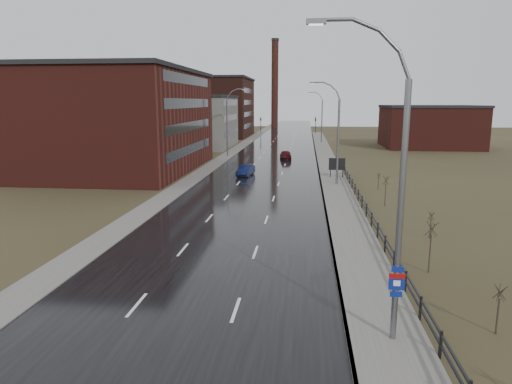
% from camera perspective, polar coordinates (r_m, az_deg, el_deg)
% --- Properties ---
extents(ground, '(320.00, 320.00, 0.00)m').
position_cam_1_polar(ground, '(18.23, -12.19, -19.46)').
color(ground, '#2D2819').
rests_on(ground, ground).
extents(road, '(14.00, 300.00, 0.06)m').
position_cam_1_polar(road, '(75.56, 2.18, 4.25)').
color(road, black).
rests_on(road, ground).
extents(sidewalk_right, '(3.20, 180.00, 0.18)m').
position_cam_1_polar(sidewalk_right, '(50.76, 9.88, 0.70)').
color(sidewalk_right, '#595651').
rests_on(sidewalk_right, ground).
extents(curb_right, '(0.16, 180.00, 0.18)m').
position_cam_1_polar(curb_right, '(50.68, 8.16, 0.74)').
color(curb_right, slate).
rests_on(curb_right, ground).
extents(sidewalk_left, '(2.40, 260.00, 0.12)m').
position_cam_1_polar(sidewalk_left, '(76.57, -3.97, 4.34)').
color(sidewalk_left, '#595651').
rests_on(sidewalk_left, ground).
extents(warehouse_near, '(22.44, 28.56, 13.50)m').
position_cam_1_polar(warehouse_near, '(65.37, -17.68, 8.56)').
color(warehouse_near, '#471914').
rests_on(warehouse_near, ground).
extents(warehouse_mid, '(16.32, 20.40, 10.50)m').
position_cam_1_polar(warehouse_mid, '(95.76, -7.94, 8.77)').
color(warehouse_mid, slate).
rests_on(warehouse_mid, ground).
extents(warehouse_far, '(26.52, 24.48, 15.50)m').
position_cam_1_polar(warehouse_far, '(126.03, -6.86, 10.50)').
color(warehouse_far, '#331611').
rests_on(warehouse_far, ground).
extents(building_right, '(18.36, 16.32, 8.50)m').
position_cam_1_polar(building_right, '(100.12, 20.88, 7.67)').
color(building_right, '#471914').
rests_on(building_right, ground).
extents(smokestack, '(2.70, 2.70, 30.70)m').
position_cam_1_polar(smokestack, '(165.32, 2.36, 13.41)').
color(smokestack, '#331611').
rests_on(smokestack, ground).
extents(streetlight_main, '(3.91, 0.29, 12.11)m').
position_cam_1_polar(streetlight_main, '(17.40, 16.73, 0.26)').
color(streetlight_main, slate).
rests_on(streetlight_main, ground).
extents(streetlight_right_mid, '(3.36, 0.28, 11.35)m').
position_cam_1_polar(streetlight_right_mid, '(51.03, 9.91, 7.27)').
color(streetlight_right_mid, slate).
rests_on(streetlight_right_mid, ground).
extents(streetlight_left, '(3.36, 0.28, 11.35)m').
position_cam_1_polar(streetlight_left, '(77.97, -3.40, 8.73)').
color(streetlight_left, slate).
rests_on(streetlight_left, ground).
extents(streetlight_right_far, '(3.36, 0.28, 11.35)m').
position_cam_1_polar(streetlight_right_far, '(104.92, 8.08, 9.29)').
color(streetlight_right_far, slate).
rests_on(streetlight_right_far, ground).
extents(guardrail, '(0.10, 53.05, 1.10)m').
position_cam_1_polar(guardrail, '(34.57, 14.41, -3.38)').
color(guardrail, black).
rests_on(guardrail, ground).
extents(shrub_b, '(0.50, 0.52, 2.08)m').
position_cam_1_polar(shrub_b, '(21.18, 28.04, -12.71)').
color(shrub_b, '#382D23').
rests_on(shrub_b, ground).
extents(shrub_c, '(0.68, 0.72, 2.92)m').
position_cam_1_polar(shrub_c, '(26.68, 20.97, -6.26)').
color(shrub_c, '#382D23').
rests_on(shrub_c, ground).
extents(shrub_d, '(0.45, 0.47, 1.87)m').
position_cam_1_polar(shrub_d, '(33.45, 21.00, -3.79)').
color(shrub_d, '#382D23').
rests_on(shrub_d, ground).
extents(shrub_e, '(0.65, 0.68, 2.75)m').
position_cam_1_polar(shrub_e, '(42.34, 15.90, 0.24)').
color(shrub_e, '#382D23').
rests_on(shrub_e, ground).
extents(shrub_f, '(0.43, 0.46, 1.80)m').
position_cam_1_polar(shrub_f, '(50.02, 15.06, 1.33)').
color(shrub_f, '#382D23').
rests_on(shrub_f, ground).
extents(billboard, '(1.97, 0.17, 2.51)m').
position_cam_1_polar(billboard, '(56.29, 10.08, 3.37)').
color(billboard, black).
rests_on(billboard, ground).
extents(traffic_light_left, '(0.58, 2.73, 5.30)m').
position_cam_1_polar(traffic_light_left, '(135.54, 0.60, 9.29)').
color(traffic_light_left, black).
rests_on(traffic_light_left, ground).
extents(traffic_light_right, '(0.58, 2.73, 5.30)m').
position_cam_1_polar(traffic_light_right, '(134.92, 7.47, 9.19)').
color(traffic_light_right, black).
rests_on(traffic_light_right, ground).
extents(car_near, '(2.00, 4.31, 1.37)m').
position_cam_1_polar(car_near, '(57.34, -1.31, 2.67)').
color(car_near, '#0B133B').
rests_on(car_near, ground).
extents(car_far, '(2.14, 4.43, 1.46)m').
position_cam_1_polar(car_far, '(74.37, 3.74, 4.66)').
color(car_far, '#410A10').
rests_on(car_far, ground).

